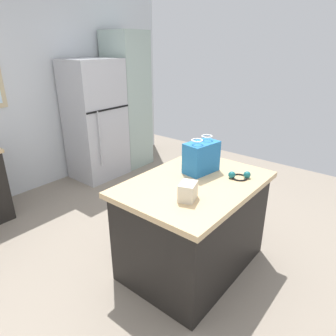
{
  "coord_description": "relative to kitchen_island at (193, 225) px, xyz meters",
  "views": [
    {
      "loc": [
        -1.99,
        -1.49,
        2.01
      ],
      "look_at": [
        0.02,
        0.14,
        0.94
      ],
      "focal_mm": 32.48,
      "sensor_mm": 36.0,
      "label": 1
    }
  ],
  "objects": [
    {
      "name": "ground",
      "position": [
        -0.02,
        0.16,
        -0.45
      ],
      "size": [
        6.38,
        6.38,
        0.0
      ],
      "primitive_type": "plane",
      "color": "gray"
    },
    {
      "name": "kitchen_island",
      "position": [
        0.0,
        0.0,
        0.0
      ],
      "size": [
        1.33,
        0.96,
        0.89
      ],
      "color": "black",
      "rests_on": "ground"
    },
    {
      "name": "tall_cabinet",
      "position": [
        1.54,
        2.42,
        0.65
      ],
      "size": [
        0.56,
        0.61,
        2.19
      ],
      "color": "#9EB2A8",
      "rests_on": "ground"
    },
    {
      "name": "small_box",
      "position": [
        -0.3,
        -0.14,
        0.51
      ],
      "size": [
        0.19,
        0.16,
        0.14
      ],
      "primitive_type": "cube",
      "rotation": [
        0.0,
        0.0,
        0.33
      ],
      "color": "beige",
      "rests_on": "kitchen_island"
    },
    {
      "name": "shopping_bag",
      "position": [
        0.22,
        0.08,
        0.59
      ],
      "size": [
        0.35,
        0.23,
        0.33
      ],
      "color": "#236BAD",
      "rests_on": "kitchen_island"
    },
    {
      "name": "refrigerator",
      "position": [
        0.85,
        2.42,
        0.45
      ],
      "size": [
        0.79,
        0.68,
        1.8
      ],
      "color": "#B7B7BC",
      "rests_on": "ground"
    },
    {
      "name": "back_wall",
      "position": [
        -0.03,
        2.82,
        0.93
      ],
      "size": [
        5.2,
        0.13,
        2.75
      ],
      "color": "silver",
      "rests_on": "ground"
    },
    {
      "name": "bottle",
      "position": [
        0.49,
        0.28,
        0.53
      ],
      "size": [
        0.06,
        0.06,
        0.2
      ],
      "color": "#4C9956",
      "rests_on": "kitchen_island"
    },
    {
      "name": "ear_defenders",
      "position": [
        0.31,
        -0.27,
        0.46
      ],
      "size": [
        0.21,
        0.21,
        0.06
      ],
      "color": "black",
      "rests_on": "kitchen_island"
    }
  ]
}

